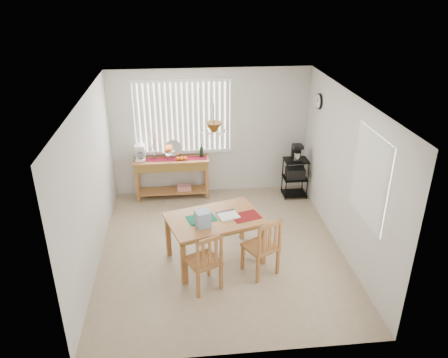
{
  "coord_description": "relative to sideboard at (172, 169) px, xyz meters",
  "views": [
    {
      "loc": [
        -0.6,
        -6.14,
        4.22
      ],
      "look_at": [
        0.1,
        0.55,
        1.05
      ],
      "focal_mm": 35.0,
      "sensor_mm": 36.0,
      "label": 1
    }
  ],
  "objects": [
    {
      "name": "chair_left",
      "position": [
        0.47,
        -2.98,
        -0.17
      ],
      "size": [
        0.58,
        0.58,
        0.95
      ],
      "color": "#AC6F3A",
      "rests_on": "ground"
    },
    {
      "name": "sideboard_items",
      "position": [
        -0.25,
        0.01,
        0.35
      ],
      "size": [
        1.43,
        0.36,
        0.65
      ],
      "color": "maroon",
      "rests_on": "sideboard"
    },
    {
      "name": "table_items",
      "position": [
        0.58,
        -2.44,
        0.23
      ],
      "size": [
        1.21,
        0.55,
        0.25
      ],
      "color": "#136E4E",
      "rests_on": "dining_table"
    },
    {
      "name": "chair_right",
      "position": [
        1.36,
        -2.72,
        -0.16
      ],
      "size": [
        0.61,
        0.61,
        0.97
      ],
      "color": "#AC6F3A",
      "rests_on": "ground"
    },
    {
      "name": "dining_table",
      "position": [
        0.68,
        -2.28,
        0.05
      ],
      "size": [
        1.65,
        1.31,
        0.77
      ],
      "color": "#AC6F3A",
      "rests_on": "ground"
    },
    {
      "name": "ground",
      "position": [
        0.8,
        -2.02,
        -0.64
      ],
      "size": [
        4.0,
        4.5,
        0.01
      ],
      "primitive_type": "cube",
      "color": "tan"
    },
    {
      "name": "sideboard",
      "position": [
        0.0,
        0.0,
        0.0
      ],
      "size": [
        1.51,
        0.42,
        0.85
      ],
      "color": "#AC6F3A",
      "rests_on": "ground"
    },
    {
      "name": "cart_items",
      "position": [
        2.5,
        -0.2,
        0.33
      ],
      "size": [
        0.19,
        0.23,
        0.34
      ],
      "color": "black",
      "rests_on": "wire_cart"
    },
    {
      "name": "wire_cart",
      "position": [
        2.5,
        -0.21,
        -0.15
      ],
      "size": [
        0.48,
        0.38,
        0.82
      ],
      "color": "black",
      "rests_on": "ground"
    },
    {
      "name": "room_shell",
      "position": [
        0.81,
        -2.0,
        1.05
      ],
      "size": [
        4.2,
        4.7,
        2.7
      ],
      "color": "silver",
      "rests_on": "ground"
    }
  ]
}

